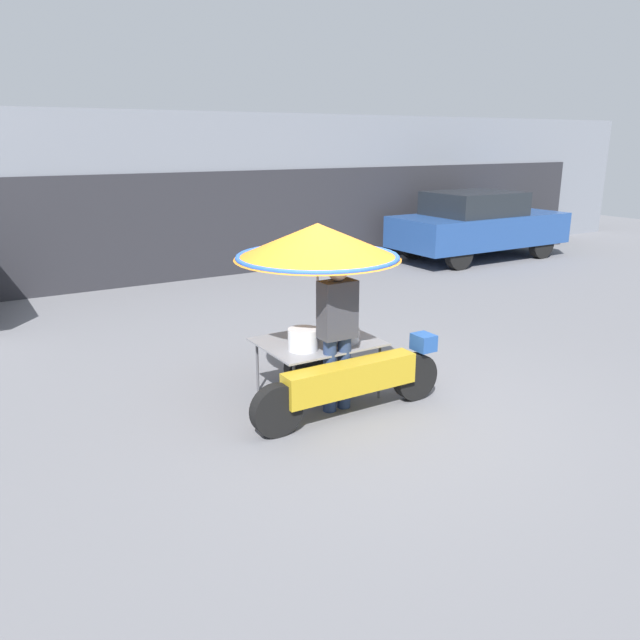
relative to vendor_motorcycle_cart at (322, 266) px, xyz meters
name	(u,v)px	position (x,y,z in m)	size (l,w,h in m)	color
ground_plane	(361,407)	(0.23, -0.45, -1.48)	(36.00, 36.00, 0.00)	slate
shopfront_building	(139,196)	(0.23, 7.61, 0.16)	(28.00, 2.06, 3.31)	gray
vendor_motorcycle_cart	(322,266)	(0.00, 0.00, 0.00)	(2.23, 1.78, 1.93)	black
vendor_person	(337,328)	(-0.03, -0.36, -0.58)	(0.38, 0.22, 1.62)	navy
parked_car	(478,224)	(7.57, 5.25, -0.66)	(4.32, 1.82, 1.60)	black
potted_plant	(554,227)	(11.04, 5.80, -1.03)	(0.59, 0.59, 0.82)	#2D2D33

